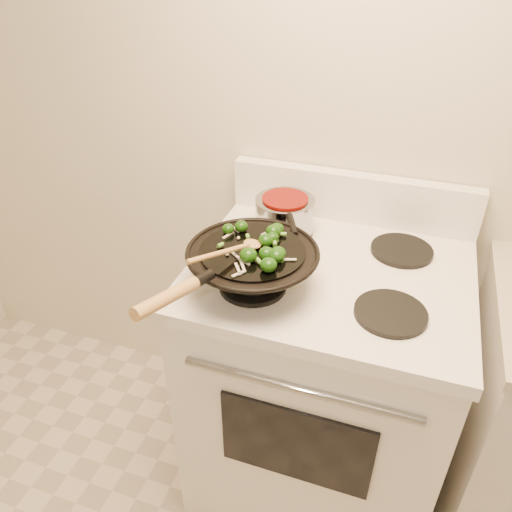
% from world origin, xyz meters
% --- Properties ---
extents(stove, '(0.78, 0.67, 1.08)m').
position_xyz_m(stove, '(-0.02, 1.17, 0.47)').
color(stove, white).
rests_on(stove, ground).
extents(wok, '(0.34, 0.56, 0.18)m').
position_xyz_m(wok, '(-0.20, 1.02, 0.99)').
color(wok, black).
rests_on(wok, stove).
extents(stirfry, '(0.22, 0.25, 0.04)m').
position_xyz_m(stirfry, '(-0.17, 1.03, 1.05)').
color(stirfry, '#133A09').
rests_on(stirfry, wok).
extents(wooden_spoon, '(0.13, 0.22, 0.06)m').
position_xyz_m(wooden_spoon, '(-0.23, 0.98, 1.06)').
color(wooden_spoon, '#B07F45').
rests_on(wooden_spoon, wok).
extents(saucepan, '(0.18, 0.28, 0.11)m').
position_xyz_m(saucepan, '(-0.20, 1.32, 0.99)').
color(saucepan, gray).
rests_on(saucepan, stove).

